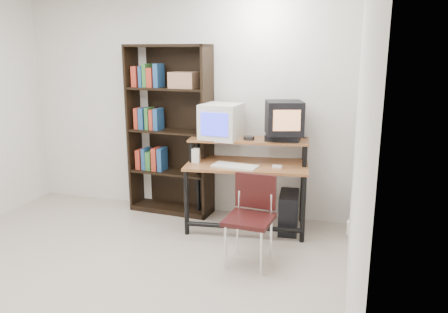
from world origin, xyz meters
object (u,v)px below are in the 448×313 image
(computer_desk, at_px, (247,166))
(pc_tower, at_px, (289,212))
(crt_tv, at_px, (284,118))
(bookshelf, at_px, (171,129))
(crt_monitor, at_px, (221,122))
(school_chair, at_px, (251,210))

(computer_desk, xyz_separation_m, pc_tower, (0.46, 0.04, -0.49))
(crt_tv, relative_size, bookshelf, 0.23)
(crt_monitor, xyz_separation_m, crt_tv, (0.68, 0.06, 0.06))
(bookshelf, bearing_deg, pc_tower, -5.02)
(pc_tower, bearing_deg, crt_monitor, 172.17)
(crt_tv, distance_m, pc_tower, 1.03)
(crt_tv, height_order, school_chair, crt_tv)
(computer_desk, height_order, school_chair, computer_desk)
(crt_monitor, height_order, school_chair, crt_monitor)
(crt_monitor, relative_size, crt_tv, 0.96)
(crt_tv, bearing_deg, crt_monitor, 167.57)
(crt_monitor, distance_m, pc_tower, 1.23)
(crt_tv, distance_m, school_chair, 1.17)
(crt_tv, xyz_separation_m, school_chair, (-0.14, -0.91, -0.72))
(pc_tower, height_order, school_chair, school_chair)
(school_chair, xyz_separation_m, bookshelf, (-1.23, 1.05, 0.51))
(computer_desk, distance_m, school_chair, 0.84)
(crt_monitor, bearing_deg, computer_desk, -7.97)
(crt_monitor, height_order, crt_tv, crt_tv)
(pc_tower, xyz_separation_m, bookshelf, (-1.46, 0.23, 0.80))
(crt_monitor, relative_size, school_chair, 0.55)
(crt_monitor, relative_size, pc_tower, 1.00)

